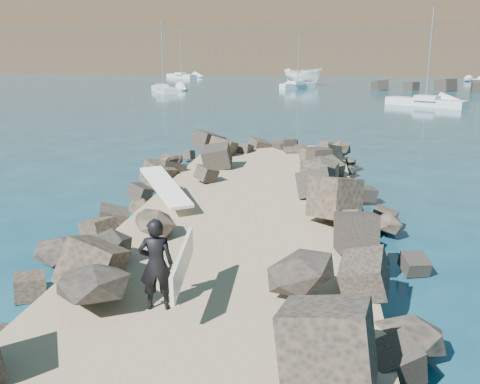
{
  "coord_description": "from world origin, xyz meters",
  "views": [
    {
      "loc": [
        1.78,
        -13.49,
        4.87
      ],
      "look_at": [
        0.0,
        -1.0,
        1.5
      ],
      "focal_mm": 40.0,
      "sensor_mm": 36.0,
      "label": 1
    }
  ],
  "objects": [
    {
      "name": "riprap_left",
      "position": [
        -2.9,
        -1.5,
        0.5
      ],
      "size": [
        2.6,
        22.0,
        1.0
      ],
      "primitive_type": "cube",
      "color": "black",
      "rests_on": "ground"
    },
    {
      "name": "sailboat_c",
      "position": [
        11.36,
        36.16,
        0.35
      ],
      "size": [
        6.67,
        5.42,
        8.55
      ],
      "color": "silver",
      "rests_on": "ground"
    },
    {
      "name": "surfer_with_board",
      "position": [
        -0.72,
        -5.47,
        1.41
      ],
      "size": [
        0.88,
        1.99,
        1.6
      ],
      "color": "black",
      "rests_on": "jetty"
    },
    {
      "name": "surfboard_resting",
      "position": [
        -2.33,
        0.53,
        1.04
      ],
      "size": [
        2.06,
        2.54,
        0.09
      ],
      "primitive_type": "cube",
      "rotation": [
        0.0,
        0.0,
        0.62
      ],
      "color": "white",
      "rests_on": "riprap_left"
    },
    {
      "name": "riprap_right",
      "position": [
        2.9,
        -1.5,
        0.5
      ],
      "size": [
        2.6,
        22.0,
        1.0
      ],
      "primitive_type": "cube",
      "color": "black",
      "rests_on": "ground"
    },
    {
      "name": "headland",
      "position": [
        10.0,
        160.0,
        16.0
      ],
      "size": [
        360.0,
        140.0,
        32.0
      ],
      "primitive_type": "cube",
      "color": "#2D4919",
      "rests_on": "ground"
    },
    {
      "name": "jetty",
      "position": [
        0.0,
        -2.0,
        0.3
      ],
      "size": [
        6.0,
        26.0,
        0.6
      ],
      "primitive_type": "cube",
      "color": "#8C7759",
      "rests_on": "ground"
    },
    {
      "name": "sailboat_a",
      "position": [
        -16.01,
        48.05,
        0.35
      ],
      "size": [
        4.61,
        6.7,
        8.26
      ],
      "color": "silver",
      "rests_on": "ground"
    },
    {
      "name": "ground",
      "position": [
        0.0,
        0.0,
        0.0
      ],
      "size": [
        800.0,
        800.0,
        0.0
      ],
      "primitive_type": "plane",
      "color": "#0F384C",
      "rests_on": "ground"
    },
    {
      "name": "sailboat_e",
      "position": [
        -21.99,
        80.2,
        0.35
      ],
      "size": [
        6.34,
        5.65,
        8.42
      ],
      "color": "silver",
      "rests_on": "ground"
    },
    {
      "name": "boat_imported",
      "position": [
        -0.26,
        63.75,
        1.22
      ],
      "size": [
        6.59,
        5.47,
        2.44
      ],
      "primitive_type": "imported",
      "rotation": [
        0.0,
        0.0,
        0.99
      ],
      "color": "white",
      "rests_on": "ground"
    },
    {
      "name": "sailboat_b",
      "position": [
        -0.7,
        56.92,
        0.35
      ],
      "size": [
        4.59,
        4.61,
        6.62
      ],
      "color": "silver",
      "rests_on": "ground"
    }
  ]
}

